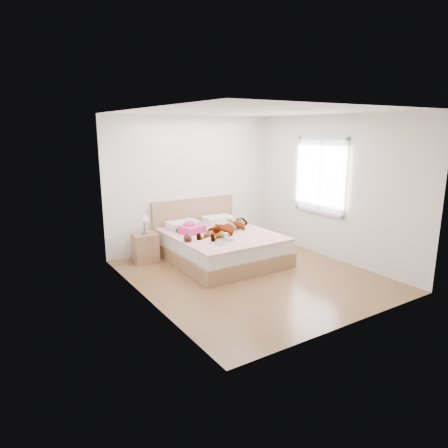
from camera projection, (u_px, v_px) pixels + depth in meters
The scene contains 11 objects.
ground at pixel (252, 276), 6.55m from camera, with size 4.00×4.00×0.00m, color #4B2C17.
woman at pixel (227, 226), 7.29m from camera, with size 0.56×1.50×0.21m, color white.
hair at pixel (188, 228), 7.38m from camera, with size 0.47×0.57×0.08m, color black.
phone at pixel (192, 221), 7.34m from camera, with size 0.04×0.09×0.01m, color silver.
room_shell at pixel (321, 176), 7.38m from camera, with size 4.00×4.00×4.00m.
bed at pixel (219, 244), 7.33m from camera, with size 1.80×2.08×1.00m.
towel at pixel (192, 228), 7.21m from camera, with size 0.48×0.43×0.22m.
magazine at pixel (222, 241), 6.66m from camera, with size 0.52×0.44×0.03m.
coffee_mug at pixel (226, 236), 6.85m from camera, with size 0.13×0.11×0.09m.
plush_toy at pixel (188, 238), 6.66m from camera, with size 0.18×0.23×0.12m.
nightstand at pixel (145, 245), 7.19m from camera, with size 0.45×0.41×0.91m.
Camera 1 is at (-3.72, -4.95, 2.35)m, focal length 32.00 mm.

